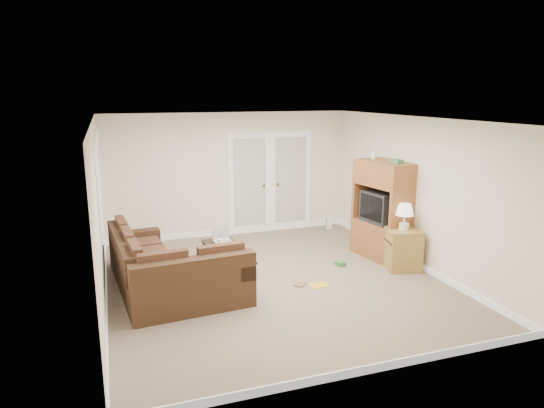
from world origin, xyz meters
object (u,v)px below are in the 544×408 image
object	(u,v)px
coffee_table	(225,257)
side_cabinet	(403,246)
sectional_sofa	(163,273)
tv_armoire	(383,209)

from	to	relation	value
coffee_table	side_cabinet	world-z (taller)	side_cabinet
sectional_sofa	tv_armoire	bearing A→B (deg)	0.24
side_cabinet	sectional_sofa	bearing A→B (deg)	-170.16
tv_armoire	side_cabinet	distance (m)	0.79
side_cabinet	tv_armoire	bearing A→B (deg)	104.11
coffee_table	tv_armoire	bearing A→B (deg)	-9.65
sectional_sofa	coffee_table	bearing A→B (deg)	24.39
sectional_sofa	side_cabinet	xyz separation A→B (m)	(3.89, -0.27, 0.09)
sectional_sofa	tv_armoire	xyz separation A→B (m)	(3.88, 0.37, 0.56)
sectional_sofa	coffee_table	xyz separation A→B (m)	(1.07, 0.61, -0.08)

